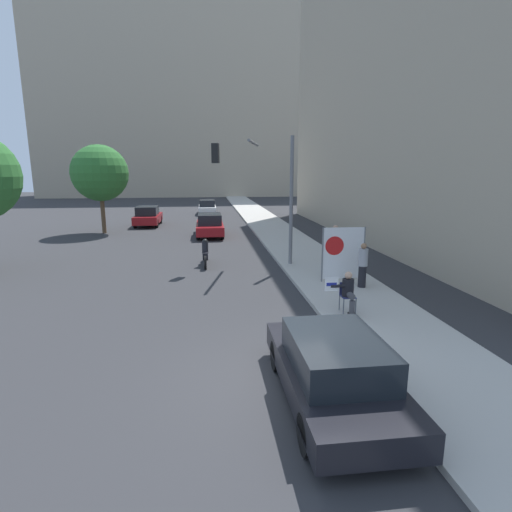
{
  "coord_description": "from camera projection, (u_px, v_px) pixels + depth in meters",
  "views": [
    {
      "loc": [
        -1.49,
        -7.4,
        4.25
      ],
      "look_at": [
        0.1,
        5.37,
        1.5
      ],
      "focal_mm": 28.0,
      "sensor_mm": 36.0,
      "label": 1
    }
  ],
  "objects": [
    {
      "name": "protest_banner",
      "position": [
        343.0,
        253.0,
        14.98
      ],
      "size": [
        1.67,
        0.06,
        2.05
      ],
      "color": "slate",
      "rests_on": "sidewalk_curb"
    },
    {
      "name": "parked_car_curbside",
      "position": [
        333.0,
        369.0,
        7.33
      ],
      "size": [
        1.8,
        4.29,
        1.36
      ],
      "color": "black",
      "rests_on": "ground_plane"
    },
    {
      "name": "sidewalk_curb",
      "position": [
        291.0,
        244.0,
        23.19
      ],
      "size": [
        3.21,
        90.0,
        0.14
      ],
      "primitive_type": "cube",
      "color": "#B7B2A8",
      "rests_on": "ground_plane"
    },
    {
      "name": "building_backdrop_right",
      "position": [
        444.0,
        76.0,
        23.48
      ],
      "size": [
        10.0,
        32.0,
        19.39
      ],
      "color": "tan",
      "rests_on": "ground_plane"
    },
    {
      "name": "ground_plane",
      "position": [
        283.0,
        381.0,
        8.25
      ],
      "size": [
        160.0,
        160.0,
        0.0
      ],
      "primitive_type": "plane",
      "color": "#303033"
    },
    {
      "name": "pedestrian_behind",
      "position": [
        335.0,
        246.0,
        17.1
      ],
      "size": [
        0.34,
        0.34,
        1.85
      ],
      "rotation": [
        0.0,
        0.0,
        5.72
      ],
      "color": "#334775",
      "rests_on": "sidewalk_curb"
    },
    {
      "name": "traffic_light_pole",
      "position": [
        262.0,
        178.0,
        17.37
      ],
      "size": [
        3.51,
        3.27,
        5.58
      ],
      "color": "slate",
      "rests_on": "sidewalk_curb"
    },
    {
      "name": "seated_protester",
      "position": [
        348.0,
        291.0,
        11.67
      ],
      "size": [
        0.93,
        0.77,
        1.22
      ],
      "rotation": [
        0.0,
        0.0,
        0.01
      ],
      "color": "#474C56",
      "rests_on": "sidewalk_curb"
    },
    {
      "name": "car_on_road_distant",
      "position": [
        207.0,
        207.0,
        39.94
      ],
      "size": [
        1.71,
        4.34,
        1.41
      ],
      "color": "white",
      "rests_on": "ground_plane"
    },
    {
      "name": "building_backdrop_far",
      "position": [
        200.0,
        84.0,
        67.21
      ],
      "size": [
        52.0,
        12.0,
        37.03
      ],
      "color": "tan",
      "rests_on": "ground_plane"
    },
    {
      "name": "car_on_road_midblock",
      "position": [
        148.0,
        216.0,
        31.39
      ],
      "size": [
        1.82,
        4.21,
        1.54
      ],
      "color": "maroon",
      "rests_on": "ground_plane"
    },
    {
      "name": "motorcycle_on_road",
      "position": [
        205.0,
        254.0,
        18.24
      ],
      "size": [
        0.28,
        2.21,
        1.23
      ],
      "color": "black",
      "rests_on": "ground_plane"
    },
    {
      "name": "car_on_road_nearest",
      "position": [
        210.0,
        225.0,
        26.42
      ],
      "size": [
        1.74,
        4.5,
        1.49
      ],
      "color": "maroon",
      "rests_on": "ground_plane"
    },
    {
      "name": "jogger_on_sidewalk",
      "position": [
        363.0,
        265.0,
        14.25
      ],
      "size": [
        0.34,
        0.34,
        1.6
      ],
      "rotation": [
        0.0,
        0.0,
        2.89
      ],
      "color": "black",
      "rests_on": "sidewalk_curb"
    },
    {
      "name": "street_tree_midblock",
      "position": [
        100.0,
        173.0,
        26.92
      ],
      "size": [
        3.78,
        3.78,
        5.99
      ],
      "color": "brown",
      "rests_on": "ground_plane"
    }
  ]
}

